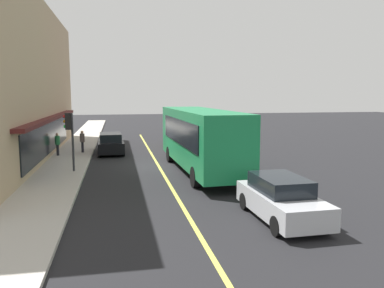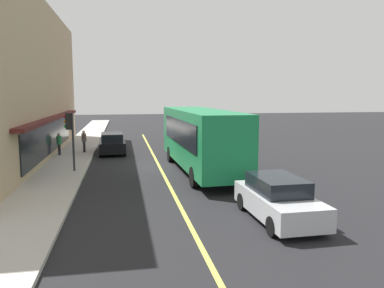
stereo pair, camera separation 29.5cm
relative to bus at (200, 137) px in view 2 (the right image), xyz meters
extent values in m
plane|color=black|center=(2.55, 2.11, -1.99)|extent=(120.00, 120.00, 0.00)
cube|color=#B2ADA3|center=(2.55, 7.68, -1.91)|extent=(80.00, 2.69, 0.15)
cube|color=#D8D14C|center=(2.55, 2.11, -1.98)|extent=(36.00, 0.16, 0.01)
cube|color=#4C1919|center=(6.00, 8.77, 0.81)|extent=(19.12, 0.70, 0.20)
cube|color=black|center=(6.00, 8.99, -0.49)|extent=(16.38, 0.08, 2.00)
cube|color=#197F47|center=(-0.04, 0.00, 0.01)|extent=(11.08, 2.88, 3.00)
cube|color=black|center=(5.41, 0.19, 0.37)|extent=(0.19, 2.10, 1.80)
cube|color=black|center=(-0.38, 1.26, 0.37)|extent=(8.80, 0.36, 1.32)
cube|color=black|center=(-0.29, -1.28, 0.37)|extent=(8.80, 0.36, 1.32)
cube|color=#0CF259|center=(5.48, 0.19, 1.26)|extent=(0.15, 1.90, 0.36)
cube|color=#2D2D33|center=(5.51, 0.19, -1.24)|extent=(0.24, 2.40, 0.40)
cylinder|color=black|center=(3.44, 1.25, -1.49)|extent=(1.01, 0.33, 1.00)
cylinder|color=black|center=(3.52, -1.01, -1.49)|extent=(1.01, 0.33, 1.00)
cylinder|color=black|center=(-3.59, 1.01, -1.49)|extent=(1.01, 0.33, 1.00)
cylinder|color=black|center=(-3.52, -1.25, -1.49)|extent=(1.01, 0.33, 1.00)
cylinder|color=#2D2D33|center=(0.80, 6.95, -0.24)|extent=(0.12, 0.12, 3.20)
cube|color=black|center=(0.80, 7.15, 0.91)|extent=(0.30, 0.30, 0.90)
sphere|color=red|center=(0.80, 7.32, 1.18)|extent=(0.18, 0.18, 0.18)
sphere|color=orange|center=(0.80, 7.32, 0.91)|extent=(0.18, 0.18, 0.18)
sphere|color=green|center=(0.80, 7.32, 0.64)|extent=(0.18, 0.18, 0.18)
cube|color=black|center=(7.77, 5.05, -1.39)|extent=(4.37, 1.97, 0.75)
cube|color=black|center=(7.62, 5.04, -0.74)|extent=(2.47, 1.61, 0.55)
cylinder|color=black|center=(9.16, 5.92, -1.67)|extent=(0.65, 0.25, 0.64)
cylinder|color=black|center=(9.22, 4.29, -1.67)|extent=(0.65, 0.25, 0.64)
cylinder|color=black|center=(6.32, 5.81, -1.67)|extent=(0.65, 0.25, 0.64)
cylinder|color=black|center=(6.39, 4.17, -1.67)|extent=(0.65, 0.25, 0.64)
cube|color=yellow|center=(10.80, -1.08, -1.39)|extent=(4.36, 1.95, 0.75)
cube|color=black|center=(10.65, -1.09, -0.74)|extent=(2.46, 1.60, 0.55)
cylinder|color=black|center=(12.19, -0.22, -1.67)|extent=(0.65, 0.24, 0.64)
cylinder|color=black|center=(12.25, -1.85, -1.67)|extent=(0.65, 0.24, 0.64)
cylinder|color=black|center=(9.36, -0.31, -1.67)|extent=(0.65, 0.24, 0.64)
cylinder|color=black|center=(9.41, -1.95, -1.67)|extent=(0.65, 0.24, 0.64)
cube|color=#B7BABF|center=(-8.74, -1.01, -1.39)|extent=(4.34, 1.91, 0.75)
cube|color=black|center=(-8.59, -1.01, -0.74)|extent=(2.45, 1.57, 0.55)
cylinder|color=black|center=(-10.13, -1.87, -1.67)|extent=(0.65, 0.24, 0.64)
cylinder|color=black|center=(-10.17, -0.23, -1.67)|extent=(0.65, 0.24, 0.64)
cylinder|color=black|center=(-7.30, -1.80, -1.67)|extent=(0.65, 0.24, 0.64)
cylinder|color=black|center=(-7.34, -0.16, -1.67)|extent=(0.65, 0.24, 0.64)
cylinder|color=black|center=(6.63, 8.61, -1.46)|extent=(0.18, 0.18, 0.76)
cylinder|color=#26723F|center=(6.63, 8.61, -0.78)|extent=(0.34, 0.34, 0.60)
sphere|color=tan|center=(6.63, 8.61, -0.38)|extent=(0.21, 0.21, 0.21)
cylinder|color=black|center=(7.80, 7.05, -1.45)|extent=(0.18, 0.18, 0.77)
cylinder|color=#594C47|center=(7.80, 7.05, -0.77)|extent=(0.34, 0.34, 0.61)
sphere|color=tan|center=(7.80, 7.05, -0.36)|extent=(0.21, 0.21, 0.21)
camera|label=1|loc=(-20.90, 4.57, 2.41)|focal=35.92mm
camera|label=2|loc=(-20.96, 4.28, 2.41)|focal=35.92mm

